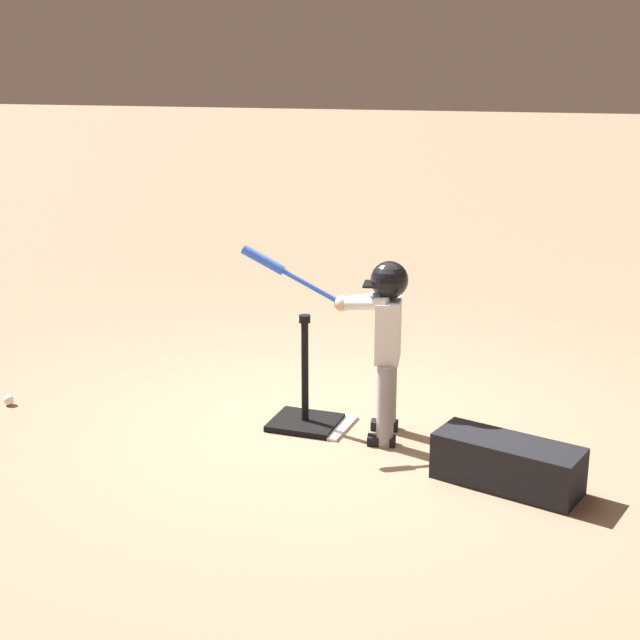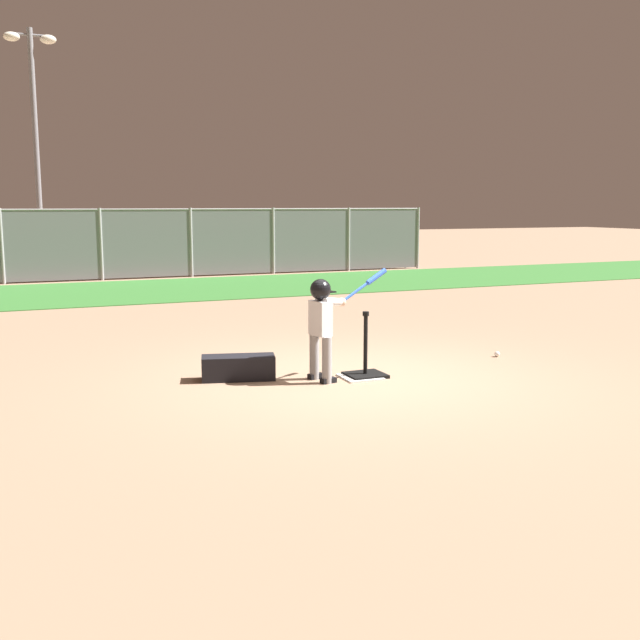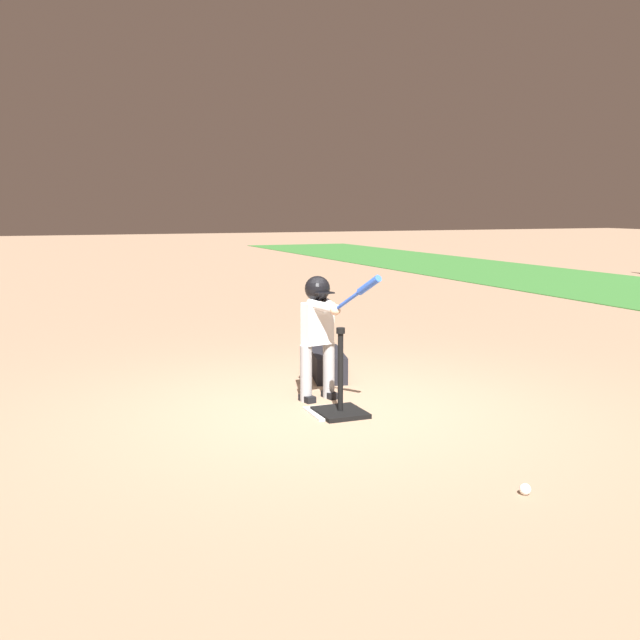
{
  "view_description": "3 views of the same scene",
  "coord_description": "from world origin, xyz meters",
  "px_view_note": "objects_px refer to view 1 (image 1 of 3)",
  "views": [
    {
      "loc": [
        -1.8,
        5.29,
        2.34
      ],
      "look_at": [
        0.09,
        -0.14,
        0.7
      ],
      "focal_mm": 50.0,
      "sensor_mm": 36.0,
      "label": 1
    },
    {
      "loc": [
        -3.76,
        -7.66,
        2.01
      ],
      "look_at": [
        -0.39,
        0.15,
        0.69
      ],
      "focal_mm": 42.0,
      "sensor_mm": 36.0,
      "label": 2
    },
    {
      "loc": [
        5.99,
        -2.54,
        1.81
      ],
      "look_at": [
        -0.36,
        0.04,
        0.77
      ],
      "focal_mm": 42.0,
      "sensor_mm": 36.0,
      "label": 3
    }
  ],
  "objects_px": {
    "batting_tee": "(305,411)",
    "baseball": "(9,400)",
    "equipment_bag": "(507,463)",
    "batter_child": "(382,327)"
  },
  "relations": [
    {
      "from": "batter_child",
      "to": "baseball",
      "type": "xyz_separation_m",
      "value": [
        2.67,
        0.33,
        -0.72
      ]
    },
    {
      "from": "batting_tee",
      "to": "batter_child",
      "type": "distance_m",
      "value": 0.84
    },
    {
      "from": "batter_child",
      "to": "equipment_bag",
      "type": "height_order",
      "value": "batter_child"
    },
    {
      "from": "baseball",
      "to": "batting_tee",
      "type": "bearing_deg",
      "value": -170.77
    },
    {
      "from": "batting_tee",
      "to": "baseball",
      "type": "xyz_separation_m",
      "value": [
        2.14,
        0.35,
        -0.07
      ]
    },
    {
      "from": "batting_tee",
      "to": "batter_child",
      "type": "relative_size",
      "value": 0.62
    },
    {
      "from": "baseball",
      "to": "equipment_bag",
      "type": "height_order",
      "value": "equipment_bag"
    },
    {
      "from": "baseball",
      "to": "batter_child",
      "type": "bearing_deg",
      "value": -172.98
    },
    {
      "from": "batter_child",
      "to": "baseball",
      "type": "relative_size",
      "value": 17.0
    },
    {
      "from": "batting_tee",
      "to": "baseball",
      "type": "relative_size",
      "value": 10.5
    }
  ]
}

